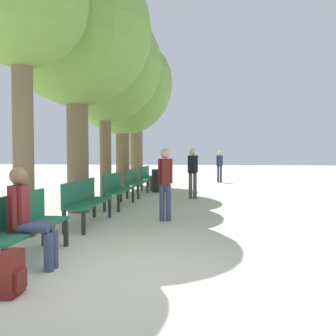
# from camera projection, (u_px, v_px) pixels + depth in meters

# --- Properties ---
(ground_plane) EXTENTS (80.00, 80.00, 0.00)m
(ground_plane) POSITION_uv_depth(u_px,v_px,m) (125.00, 276.00, 4.46)
(ground_plane) COLOR beige
(bench_row_0) EXTENTS (0.45, 1.86, 0.91)m
(bench_row_0) POSITION_uv_depth(u_px,v_px,m) (21.00, 222.00, 4.99)
(bench_row_0) COLOR #1E6042
(bench_row_0) RESTS_ON ground_plane
(bench_row_1) EXTENTS (0.45, 1.86, 0.91)m
(bench_row_1) POSITION_uv_depth(u_px,v_px,m) (85.00, 199.00, 7.58)
(bench_row_1) COLOR #1E6042
(bench_row_1) RESTS_ON ground_plane
(bench_row_2) EXTENTS (0.45, 1.86, 0.91)m
(bench_row_2) POSITION_uv_depth(u_px,v_px,m) (116.00, 187.00, 10.16)
(bench_row_2) COLOR #1E6042
(bench_row_2) RESTS_ON ground_plane
(bench_row_3) EXTENTS (0.45, 1.86, 0.91)m
(bench_row_3) POSITION_uv_depth(u_px,v_px,m) (135.00, 180.00, 12.75)
(bench_row_3) COLOR #1E6042
(bench_row_3) RESTS_ON ground_plane
(bench_row_4) EXTENTS (0.45, 1.86, 0.91)m
(bench_row_4) POSITION_uv_depth(u_px,v_px,m) (148.00, 175.00, 15.33)
(bench_row_4) COLOR #1E6042
(bench_row_4) RESTS_ON ground_plane
(tree_row_0) EXTENTS (2.31, 2.31, 5.25)m
(tree_row_0) POSITION_uv_depth(u_px,v_px,m) (21.00, 5.00, 6.41)
(tree_row_0) COLOR brown
(tree_row_0) RESTS_ON ground_plane
(tree_row_1) EXTENTS (3.67, 3.67, 6.29)m
(tree_row_1) POSITION_uv_depth(u_px,v_px,m) (77.00, 32.00, 9.10)
(tree_row_1) COLOR brown
(tree_row_1) RESTS_ON ground_plane
(tree_row_2) EXTENTS (3.52, 3.52, 5.96)m
(tree_row_2) POSITION_uv_depth(u_px,v_px,m) (105.00, 65.00, 11.59)
(tree_row_2) COLOR brown
(tree_row_2) RESTS_ON ground_plane
(tree_row_3) EXTENTS (3.76, 3.76, 5.89)m
(tree_row_3) POSITION_uv_depth(u_px,v_px,m) (122.00, 85.00, 13.91)
(tree_row_3) COLOR brown
(tree_row_3) RESTS_ON ground_plane
(tree_row_4) EXTENTS (2.42, 2.42, 5.06)m
(tree_row_4) POSITION_uv_depth(u_px,v_px,m) (136.00, 102.00, 16.61)
(tree_row_4) COLOR brown
(tree_row_4) RESTS_ON ground_plane
(person_seated) EXTENTS (0.59, 0.33, 1.29)m
(person_seated) POSITION_uv_depth(u_px,v_px,m) (28.00, 214.00, 4.71)
(person_seated) COLOR #384260
(person_seated) RESTS_ON ground_plane
(backpack) EXTENTS (0.21, 0.31, 0.46)m
(backpack) POSITION_uv_depth(u_px,v_px,m) (11.00, 274.00, 3.85)
(backpack) COLOR maroon
(backpack) RESTS_ON ground_plane
(pedestrian_near) EXTENTS (0.33, 0.24, 1.61)m
(pedestrian_near) POSITION_uv_depth(u_px,v_px,m) (193.00, 170.00, 11.87)
(pedestrian_near) COLOR #4C4C4C
(pedestrian_near) RESTS_ON ground_plane
(pedestrian_mid) EXTENTS (0.32, 0.26, 1.56)m
(pedestrian_mid) POSITION_uv_depth(u_px,v_px,m) (165.00, 180.00, 8.02)
(pedestrian_mid) COLOR #384260
(pedestrian_mid) RESTS_ON ground_plane
(pedestrian_far) EXTENTS (0.31, 0.25, 1.55)m
(pedestrian_far) POSITION_uv_depth(u_px,v_px,m) (220.00, 164.00, 18.49)
(pedestrian_far) COLOR #384260
(pedestrian_far) RESTS_ON ground_plane
(trash_bin) EXTENTS (0.53, 0.53, 0.84)m
(trash_bin) POSITION_uv_depth(u_px,v_px,m) (159.00, 181.00, 14.01)
(trash_bin) COLOR #232328
(trash_bin) RESTS_ON ground_plane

